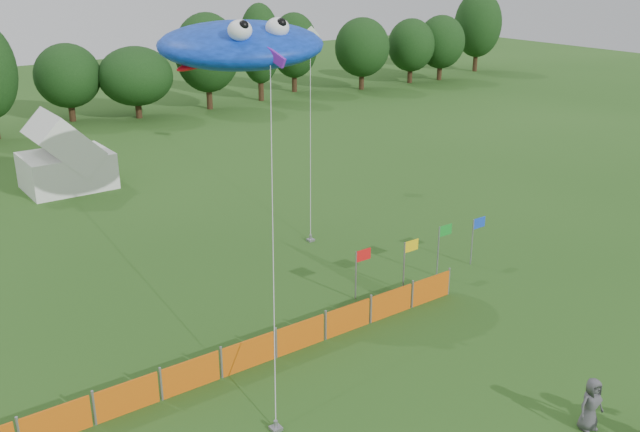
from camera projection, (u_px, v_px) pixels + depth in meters
treeline at (23, 75)px, 51.61m from camera, size 104.57×8.78×8.36m
tent_right at (66, 159)px, 39.66m from camera, size 4.69×3.75×3.31m
barrier_fence at (220, 364)px, 21.97m from camera, size 19.90×0.06×1.00m
flag_row at (423, 249)px, 28.30m from camera, size 6.73×0.55×2.15m
spectator_e at (591, 404)px, 19.52m from camera, size 0.86×0.64×1.58m
stingray_kite at (236, 44)px, 27.23m from camera, size 9.08×18.44×10.32m
small_kite_white at (310, 92)px, 37.49m from camera, size 6.73×8.77×8.69m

